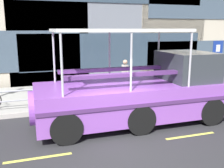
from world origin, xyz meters
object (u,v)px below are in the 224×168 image
(parking_sign, at_px, (217,57))
(pedestrian_mid_left, at_px, (125,73))
(pedestrian_near_bow, at_px, (183,73))
(duck_tour_boat, at_px, (145,92))

(parking_sign, distance_m, pedestrian_mid_left, 4.92)
(pedestrian_near_bow, xyz_separation_m, pedestrian_mid_left, (-2.93, 0.70, 0.01))
(pedestrian_mid_left, bearing_deg, duck_tour_boat, -99.08)
(pedestrian_mid_left, bearing_deg, parking_sign, -11.31)
(duck_tour_boat, bearing_deg, pedestrian_near_bow, 39.24)
(parking_sign, distance_m, duck_tour_boat, 5.99)
(pedestrian_near_bow, relative_size, pedestrian_mid_left, 0.99)
(parking_sign, distance_m, pedestrian_near_bow, 2.01)
(duck_tour_boat, bearing_deg, pedestrian_mid_left, 80.92)
(parking_sign, xyz_separation_m, pedestrian_near_bow, (-1.84, 0.25, -0.76))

